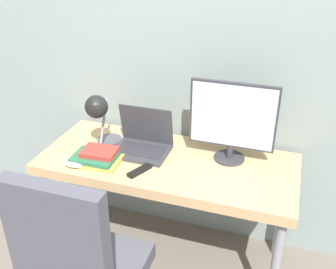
{
  "coord_description": "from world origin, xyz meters",
  "views": [
    {
      "loc": [
        0.61,
        -1.51,
        1.91
      ],
      "look_at": [
        0.01,
        0.28,
        0.92
      ],
      "focal_mm": 42.0,
      "sensor_mm": 36.0,
      "label": 1
    }
  ],
  "objects_px": {
    "game_controller": "(75,162)",
    "monitor": "(232,119)",
    "office_chair": "(80,269)",
    "book_stack": "(98,157)",
    "laptop": "(143,142)",
    "desk_lamp": "(99,112)"
  },
  "relations": [
    {
      "from": "game_controller",
      "to": "monitor",
      "type": "bearing_deg",
      "value": 23.03
    },
    {
      "from": "office_chair",
      "to": "book_stack",
      "type": "bearing_deg",
      "value": 109.6
    },
    {
      "from": "laptop",
      "to": "office_chair",
      "type": "distance_m",
      "value": 0.85
    },
    {
      "from": "laptop",
      "to": "game_controller",
      "type": "distance_m",
      "value": 0.4
    },
    {
      "from": "book_stack",
      "to": "game_controller",
      "type": "height_order",
      "value": "book_stack"
    },
    {
      "from": "laptop",
      "to": "office_chair",
      "type": "xyz_separation_m",
      "value": [
        0.03,
        -0.82,
        -0.2
      ]
    },
    {
      "from": "office_chair",
      "to": "book_stack",
      "type": "xyz_separation_m",
      "value": [
        -0.22,
        0.62,
        0.18
      ]
    },
    {
      "from": "laptop",
      "to": "office_chair",
      "type": "height_order",
      "value": "office_chair"
    },
    {
      "from": "office_chair",
      "to": "book_stack",
      "type": "distance_m",
      "value": 0.68
    },
    {
      "from": "laptop",
      "to": "game_controller",
      "type": "xyz_separation_m",
      "value": [
        -0.29,
        -0.28,
        -0.03
      ]
    },
    {
      "from": "book_stack",
      "to": "game_controller",
      "type": "distance_m",
      "value": 0.13
    },
    {
      "from": "monitor",
      "to": "game_controller",
      "type": "xyz_separation_m",
      "value": [
        -0.8,
        -0.34,
        -0.23
      ]
    },
    {
      "from": "monitor",
      "to": "book_stack",
      "type": "xyz_separation_m",
      "value": [
        -0.7,
        -0.27,
        -0.22
      ]
    },
    {
      "from": "laptop",
      "to": "monitor",
      "type": "xyz_separation_m",
      "value": [
        0.51,
        0.07,
        0.2
      ]
    },
    {
      "from": "desk_lamp",
      "to": "game_controller",
      "type": "height_order",
      "value": "desk_lamp"
    },
    {
      "from": "laptop",
      "to": "book_stack",
      "type": "height_order",
      "value": "laptop"
    },
    {
      "from": "laptop",
      "to": "desk_lamp",
      "type": "bearing_deg",
      "value": -164.06
    },
    {
      "from": "book_stack",
      "to": "office_chair",
      "type": "bearing_deg",
      "value": -70.4
    },
    {
      "from": "laptop",
      "to": "book_stack",
      "type": "xyz_separation_m",
      "value": [
        -0.19,
        -0.21,
        -0.02
      ]
    },
    {
      "from": "office_chair",
      "to": "game_controller",
      "type": "relative_size",
      "value": 7.91
    },
    {
      "from": "monitor",
      "to": "book_stack",
      "type": "relative_size",
      "value": 1.78
    },
    {
      "from": "game_controller",
      "to": "book_stack",
      "type": "bearing_deg",
      "value": 33.13
    }
  ]
}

